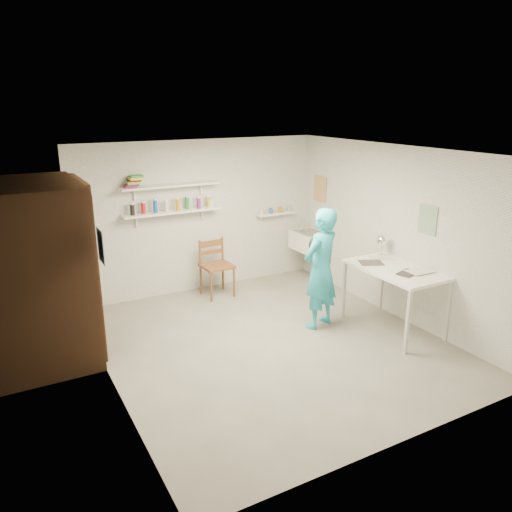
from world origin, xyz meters
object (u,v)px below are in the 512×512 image
wall_clock (316,244)px  work_table (394,299)px  wooden_chair (217,266)px  desk_lamp (382,240)px  man (321,269)px  belfast_sink (310,241)px

wall_clock → work_table: (0.74, -0.76, -0.66)m
wooden_chair → desk_lamp: bearing=-46.7°
man → work_table: size_ratio=1.27×
man → desk_lamp: size_ratio=10.15×
wooden_chair → work_table: (1.56, -2.24, -0.06)m
desk_lamp → belfast_sink: bearing=93.7°
belfast_sink → wooden_chair: (-1.67, 0.11, -0.21)m
belfast_sink → desk_lamp: desk_lamp is taller
belfast_sink → man: man is taller
wall_clock → wooden_chair: wall_clock is taller
wooden_chair → work_table: 2.73m
wall_clock → desk_lamp: 0.99m
belfast_sink → desk_lamp: 1.66m
wall_clock → belfast_sink: bearing=39.7°
wooden_chair → desk_lamp: size_ratio=6.03×
wall_clock → desk_lamp: size_ratio=1.82×
wall_clock → man: bearing=-126.6°
wooden_chair → wall_clock: bearing=-63.5°
man → wall_clock: bearing=-126.6°
man → work_table: bearing=127.2°
man → work_table: man is taller
man → wall_clock: 0.35m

